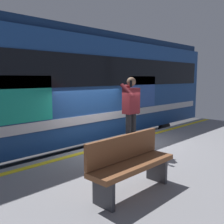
% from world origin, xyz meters
% --- Properties ---
extents(ground_plane, '(24.23, 24.23, 0.00)m').
position_xyz_m(ground_plane, '(0.00, 0.00, 0.00)').
color(ground_plane, '#3D3D3F').
extents(platform, '(12.07, 5.06, 1.05)m').
position_xyz_m(platform, '(0.00, 2.53, 0.52)').
color(platform, gray).
rests_on(platform, ground).
extents(safety_line, '(11.83, 0.16, 0.01)m').
position_xyz_m(safety_line, '(0.00, 0.30, 1.05)').
color(safety_line, yellow).
rests_on(safety_line, platform).
extents(track_rail_near, '(15.69, 0.08, 0.16)m').
position_xyz_m(track_rail_near, '(0.00, -1.36, 0.08)').
color(track_rail_near, slate).
rests_on(track_rail_near, ground).
extents(track_rail_far, '(15.69, 0.08, 0.16)m').
position_xyz_m(track_rail_far, '(0.00, -2.80, 0.08)').
color(track_rail_far, slate).
rests_on(track_rail_far, ground).
extents(train_carriage, '(13.00, 2.85, 4.14)m').
position_xyz_m(train_carriage, '(-0.25, -2.07, 2.61)').
color(train_carriage, '#1E478C').
rests_on(train_carriage, ground).
extents(passenger, '(0.57, 0.55, 1.82)m').
position_xyz_m(passenger, '(0.14, 1.01, 2.12)').
color(passenger, '#262628').
rests_on(passenger, platform).
extents(handbag, '(0.33, 0.30, 0.39)m').
position_xyz_m(handbag, '(0.65, 1.18, 1.22)').
color(handbag, maroon).
rests_on(handbag, platform).
extents(bench, '(1.62, 0.44, 0.90)m').
position_xyz_m(bench, '(1.92, 2.49, 1.54)').
color(bench, brown).
rests_on(bench, platform).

